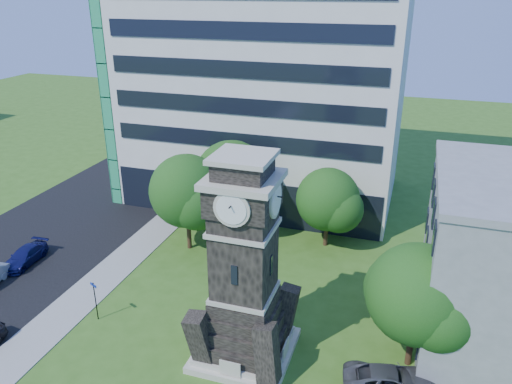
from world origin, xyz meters
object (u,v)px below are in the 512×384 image
(clock_tower, at_px, (244,275))
(street_sign, at_px, (95,297))
(car_street_north, at_px, (25,256))
(car_east_lot, at_px, (392,382))

(clock_tower, relative_size, street_sign, 4.47)
(street_sign, bearing_deg, car_street_north, 179.62)
(car_east_lot, relative_size, street_sign, 1.86)
(car_street_north, xyz_separation_m, car_east_lot, (27.83, -4.87, 0.10))
(clock_tower, distance_m, car_street_north, 20.50)
(clock_tower, bearing_deg, street_sign, 179.66)
(clock_tower, distance_m, car_east_lot, 9.53)
(clock_tower, distance_m, street_sign, 10.68)
(car_street_north, relative_size, car_east_lot, 0.83)
(car_east_lot, distance_m, street_sign, 18.44)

